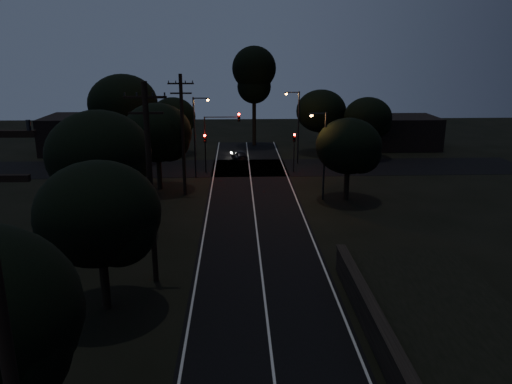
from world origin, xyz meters
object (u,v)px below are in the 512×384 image
signal_left (205,146)px  streetlight_a (196,132)px  utility_pole_mid (150,182)px  streetlight_c (323,150)px  tall_pine (254,74)px  utility_pole_far (183,134)px  car (240,155)px  signal_right (294,145)px  signal_mast (221,131)px  streetlight_b (297,122)px  utility_pole_near (11,378)px

signal_left → streetlight_a: streetlight_a is taller
utility_pole_mid → streetlight_c: bearing=51.7°
streetlight_a → streetlight_c: (11.14, -8.00, -0.29)m
tall_pine → signal_left: bearing=-110.5°
utility_pole_far → car: bearing=70.5°
signal_right → signal_mast: 7.66m
streetlight_b → signal_right: bearing=-100.0°
signal_left → signal_right: same height
utility_pole_near → utility_pole_mid: 17.01m
tall_pine → signal_left: size_ratio=3.13×
car → streetlight_c: bearing=98.8°
streetlight_b → utility_pole_far: bearing=-133.3°
utility_pole_far → streetlight_a: size_ratio=1.31×
signal_mast → car: size_ratio=1.90×
streetlight_c → signal_right: bearing=97.0°
utility_pole_near → streetlight_a: (0.69, 40.00, -1.61)m
signal_right → tall_pine: bearing=103.5°
streetlight_c → utility_pole_near: bearing=-110.3°
utility_pole_mid → tall_pine: 40.76m
signal_left → streetlight_c: streetlight_c is taller
tall_pine → streetlight_b: tall_pine is taller
utility_pole_near → signal_right: utility_pole_near is taller
utility_pole_mid → streetlight_c: utility_pole_mid is taller
utility_pole_far → signal_mast: bearing=68.9°
utility_pole_near → streetlight_b: utility_pole_near is taller
tall_pine → car: (-2.04, -9.00, -8.67)m
signal_left → streetlight_b: (9.91, 4.01, 1.80)m
utility_pole_near → signal_right: bearing=75.8°
utility_pole_near → tall_pine: bearing=83.0°
utility_pole_mid → streetlight_b: size_ratio=1.38×
streetlight_c → car: size_ratio=2.28×
utility_pole_far → tall_pine: bearing=73.1°
utility_pole_near → utility_pole_far: size_ratio=1.14×
utility_pole_mid → car: utility_pole_mid is taller
car → utility_pole_mid: bearing=66.5°
utility_pole_mid → streetlight_b: utility_pole_mid is taller
signal_right → signal_mast: bearing=180.0°
streetlight_c → utility_pole_mid: bearing=-128.3°
signal_mast → streetlight_b: 9.15m
utility_pole_near → streetlight_a: bearing=89.0°
utility_pole_mid → car: size_ratio=3.34×
utility_pole_far → signal_right: (10.60, 7.99, -2.65)m
signal_left → streetlight_c: (10.43, -9.99, 1.51)m
tall_pine → streetlight_b: 12.68m
streetlight_a → streetlight_c: streetlight_a is taller
utility_pole_mid → utility_pole_far: utility_pole_mid is taller
utility_pole_mid → signal_mast: 25.22m
tall_pine → signal_right: size_ratio=3.13×
utility_pole_near → signal_mast: size_ratio=1.92×
utility_pole_far → streetlight_b: utility_pole_far is taller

